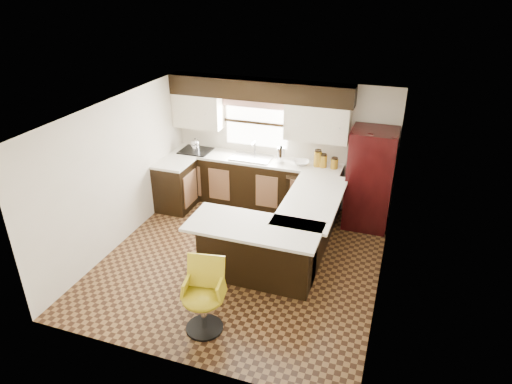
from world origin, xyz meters
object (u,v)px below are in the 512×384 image
at_px(peninsula_return, 257,252).
at_px(bar_chair, 203,298).
at_px(refrigerator, 370,179).
at_px(peninsula_long, 308,226).

distance_m(peninsula_return, bar_chair, 1.27).
bearing_deg(refrigerator, peninsula_long, -124.29).
xyz_separation_m(peninsula_return, bar_chair, (-0.29, -1.24, 0.04)).
bearing_deg(peninsula_long, bar_chair, -110.15).
xyz_separation_m(peninsula_long, bar_chair, (-0.81, -2.21, 0.04)).
height_order(peninsula_return, refrigerator, refrigerator).
height_order(refrigerator, bar_chair, refrigerator).
bearing_deg(bar_chair, refrigerator, 55.31).
relative_size(peninsula_return, bar_chair, 1.69).
bearing_deg(peninsula_return, bar_chair, -103.05).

